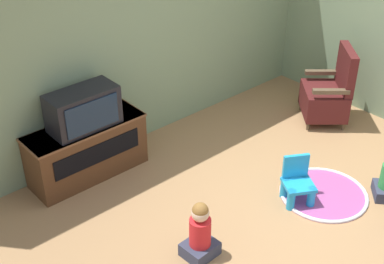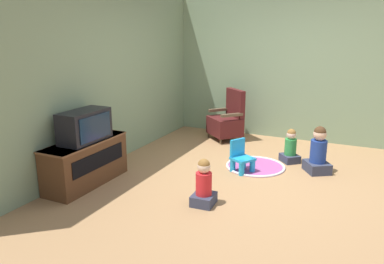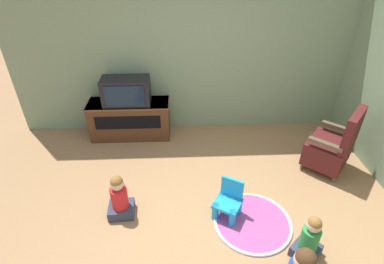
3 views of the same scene
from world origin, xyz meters
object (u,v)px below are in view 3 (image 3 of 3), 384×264
object	(u,v)px
black_armchair	(332,147)
yellow_kid_chair	(228,203)
child_watching_left	(120,199)
television	(126,91)
tv_cabinet	(130,119)
child_watching_right	(309,240)

from	to	relation	value
black_armchair	yellow_kid_chair	world-z (taller)	black_armchair
black_armchair	child_watching_left	world-z (taller)	black_armchair
television	child_watching_left	distance (m)	1.76
yellow_kid_chair	television	bearing A→B (deg)	157.95
tv_cabinet	television	size ratio (longest dim) A/B	1.79
black_armchair	child_watching_left	size ratio (longest dim) A/B	1.67
tv_cabinet	black_armchair	world-z (taller)	black_armchair
child_watching_left	television	bearing A→B (deg)	90.01
tv_cabinet	child_watching_right	size ratio (longest dim) A/B	2.34
tv_cabinet	child_watching_left	size ratio (longest dim) A/B	2.22
black_armchair	child_watching_right	world-z (taller)	black_armchair
black_armchair	yellow_kid_chair	distance (m)	1.73
television	black_armchair	xyz separation A→B (m)	(2.87, -0.94, -0.44)
tv_cabinet	yellow_kid_chair	world-z (taller)	tv_cabinet
television	black_armchair	size ratio (longest dim) A/B	0.74
tv_cabinet	television	world-z (taller)	television
tv_cabinet	black_armchair	xyz separation A→B (m)	(2.87, -0.97, 0.05)
black_armchair	tv_cabinet	bearing A→B (deg)	-67.06
tv_cabinet	child_watching_right	bearing A→B (deg)	-48.37
tv_cabinet	yellow_kid_chair	bearing A→B (deg)	-52.70
tv_cabinet	child_watching_right	xyz separation A→B (m)	(2.06, -2.32, -0.08)
tv_cabinet	child_watching_right	distance (m)	3.11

